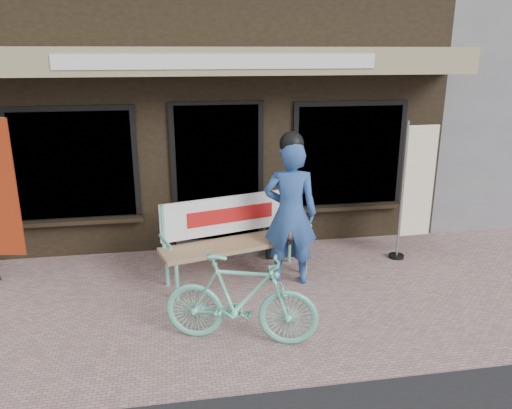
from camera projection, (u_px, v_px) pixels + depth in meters
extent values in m
plane|color=#A3817D|center=(236.00, 310.00, 5.79)|extent=(70.00, 70.00, 0.00)
cube|color=black|center=(202.00, 107.00, 9.96)|extent=(7.00, 6.00, 3.60)
cube|color=tan|center=(217.00, 61.00, 6.53)|extent=(7.00, 0.80, 0.35)
cube|color=white|center=(221.00, 62.00, 6.14)|extent=(4.00, 0.02, 0.18)
cube|color=black|center=(218.00, 177.00, 7.33)|extent=(1.20, 0.06, 2.10)
cube|color=black|center=(218.00, 177.00, 7.32)|extent=(1.35, 0.04, 2.20)
cube|color=black|center=(74.00, 166.00, 6.93)|extent=(1.60, 0.06, 1.50)
cube|color=black|center=(349.00, 156.00, 7.58)|extent=(1.60, 0.06, 1.50)
cube|color=black|center=(74.00, 166.00, 6.92)|extent=(1.75, 0.04, 1.65)
cube|color=black|center=(349.00, 156.00, 7.57)|extent=(1.75, 0.04, 1.65)
cube|color=black|center=(79.00, 221.00, 7.11)|extent=(1.80, 0.18, 0.06)
cube|color=black|center=(347.00, 207.00, 7.75)|extent=(1.80, 0.18, 0.06)
cube|color=#59595B|center=(221.00, 248.00, 7.41)|extent=(1.30, 0.45, 0.15)
cylinder|color=#69CDAF|center=(177.00, 283.00, 5.94)|extent=(0.06, 0.06, 0.46)
cylinder|color=#69CDAF|center=(167.00, 269.00, 6.33)|extent=(0.06, 0.06, 0.46)
cylinder|color=#69CDAF|center=(305.00, 258.00, 6.66)|extent=(0.06, 0.06, 0.46)
cylinder|color=#69CDAF|center=(289.00, 247.00, 7.04)|extent=(0.06, 0.06, 0.46)
cube|color=#9D7C56|center=(238.00, 244.00, 6.41)|extent=(2.05, 1.00, 0.06)
cylinder|color=#69CDAF|center=(163.00, 229.00, 6.16)|extent=(0.06, 0.06, 0.61)
cylinder|color=#69CDAF|center=(292.00, 210.00, 6.89)|extent=(0.06, 0.06, 0.61)
cube|color=white|center=(230.00, 214.00, 6.53)|extent=(1.82, 0.53, 0.50)
cube|color=#B21414|center=(231.00, 215.00, 6.50)|extent=(1.15, 0.32, 0.20)
cylinder|color=#69CDAF|center=(166.00, 242.00, 5.98)|extent=(0.17, 0.48, 0.04)
cylinder|color=#69CDAF|center=(301.00, 220.00, 6.74)|extent=(0.17, 0.48, 0.04)
imported|color=#2A4E92|center=(290.00, 214.00, 6.25)|extent=(0.76, 0.58, 1.85)
sphere|color=black|center=(292.00, 144.00, 5.99)|extent=(0.36, 0.36, 0.30)
imported|color=#69CDAF|center=(241.00, 299.00, 5.03)|extent=(1.64, 0.92, 0.95)
cylinder|color=gray|center=(402.00, 192.00, 6.96)|extent=(0.03, 0.03, 1.98)
cylinder|color=gray|center=(423.00, 126.00, 6.73)|extent=(0.45, 0.04, 0.02)
cube|color=#F1E1C5|center=(419.00, 182.00, 6.97)|extent=(0.45, 0.05, 1.58)
cylinder|color=black|center=(396.00, 256.00, 7.24)|extent=(0.23, 0.23, 0.05)
cube|color=black|center=(281.00, 230.00, 7.14)|extent=(0.43, 0.12, 0.85)
cube|color=beige|center=(282.00, 225.00, 7.07)|extent=(0.36, 0.05, 0.52)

